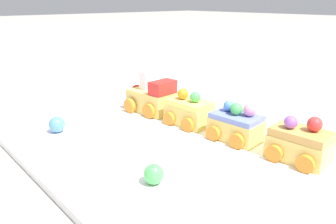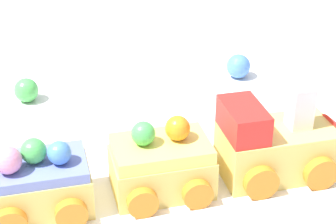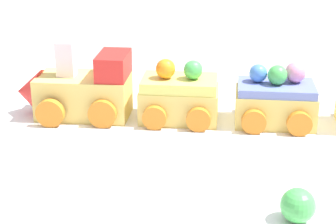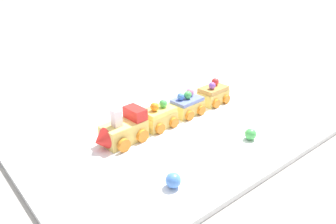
{
  "view_description": "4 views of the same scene",
  "coord_description": "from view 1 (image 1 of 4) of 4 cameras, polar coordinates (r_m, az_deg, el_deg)",
  "views": [
    {
      "loc": [
        -0.35,
        0.35,
        0.23
      ],
      "look_at": [
        0.01,
        0.03,
        0.06
      ],
      "focal_mm": 35.0,
      "sensor_mm": 36.0,
      "label": 1
    },
    {
      "loc": [
        -0.02,
        -0.41,
        0.29
      ],
      "look_at": [
        0.05,
        -0.01,
        0.07
      ],
      "focal_mm": 60.0,
      "sensor_mm": 36.0,
      "label": 2
    },
    {
      "loc": [
        -0.05,
        0.49,
        0.23
      ],
      "look_at": [
        0.04,
        -0.0,
        0.03
      ],
      "focal_mm": 60.0,
      "sensor_mm": 36.0,
      "label": 3
    },
    {
      "loc": [
        0.46,
        0.5,
        0.37
      ],
      "look_at": [
        0.01,
        -0.04,
        0.04
      ],
      "focal_mm": 35.0,
      "sensor_mm": 36.0,
      "label": 4
    }
  ],
  "objects": [
    {
      "name": "cake_car_blueberry",
      "position": [
        0.53,
        11.77,
        -2.31
      ],
      "size": [
        0.08,
        0.07,
        0.06
      ],
      "rotation": [
        0.0,
        0.0,
        0.08
      ],
      "color": "#EACC66",
      "rests_on": "display_board"
    },
    {
      "name": "cake_train_locomotive",
      "position": [
        0.66,
        -3.36,
        2.41
      ],
      "size": [
        0.12,
        0.07,
        0.08
      ],
      "rotation": [
        0.0,
        0.0,
        0.08
      ],
      "color": "#EACC66",
      "rests_on": "display_board"
    },
    {
      "name": "gumball_green",
      "position": [
        0.4,
        -2.48,
        -10.76
      ],
      "size": [
        0.03,
        0.03,
        0.03
      ],
      "primitive_type": "sphere",
      "color": "#4CBC56",
      "rests_on": "display_board"
    },
    {
      "name": "cake_car_lemon",
      "position": [
        0.59,
        3.74,
        0.06
      ],
      "size": [
        0.08,
        0.07,
        0.06
      ],
      "rotation": [
        0.0,
        0.0,
        0.08
      ],
      "color": "#EACC66",
      "rests_on": "display_board"
    },
    {
      "name": "gumball_blue",
      "position": [
        0.58,
        -18.79,
        -2.07
      ],
      "size": [
        0.03,
        0.03,
        0.03
      ],
      "primitive_type": "sphere",
      "color": "#4C84E0",
      "rests_on": "display_board"
    },
    {
      "name": "display_board",
      "position": [
        0.55,
        3.17,
        -4.8
      ],
      "size": [
        0.73,
        0.47,
        0.01
      ],
      "primitive_type": "cube",
      "color": "white",
      "rests_on": "ground_plane"
    },
    {
      "name": "cake_car_caramel",
      "position": [
        0.49,
        21.95,
        -5.21
      ],
      "size": [
        0.08,
        0.07,
        0.07
      ],
      "rotation": [
        0.0,
        0.0,
        0.08
      ],
      "color": "#EACC66",
      "rests_on": "display_board"
    },
    {
      "name": "ground_plane",
      "position": [
        0.55,
        3.16,
        -5.37
      ],
      "size": [
        10.0,
        10.0,
        0.0
      ],
      "primitive_type": "plane",
      "color": "gray"
    }
  ]
}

